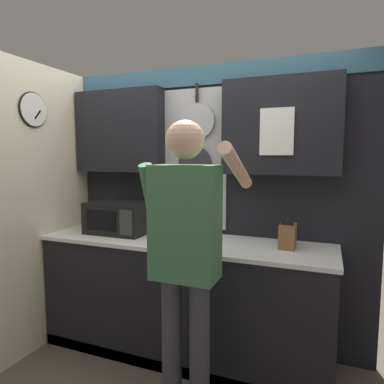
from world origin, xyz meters
name	(u,v)px	position (x,y,z in m)	size (l,w,h in m)	color
ground_plane	(183,353)	(0.00, 0.00, 0.00)	(14.00, 14.00, 0.00)	brown
base_cabinet_counter	(183,298)	(0.00, 0.00, 0.47)	(2.28, 0.64, 0.94)	black
back_wall_unit	(196,172)	(0.00, 0.28, 1.45)	(2.85, 0.22, 2.33)	black
side_wall	(29,208)	(-1.16, -0.40, 1.18)	(0.07, 1.60, 2.33)	beige
microwave	(120,217)	(-0.60, 0.05, 1.07)	(0.51, 0.39, 0.26)	black
knife_block	(288,236)	(0.79, 0.05, 1.03)	(0.11, 0.15, 0.26)	brown
utensil_crock	(191,228)	(0.05, 0.05, 1.03)	(0.10, 0.10, 0.32)	white
person	(186,245)	(0.29, -0.62, 1.08)	(0.54, 0.67, 1.79)	#383842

